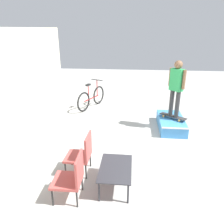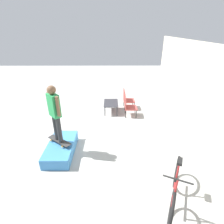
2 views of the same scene
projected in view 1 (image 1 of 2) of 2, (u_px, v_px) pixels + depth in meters
name	position (u px, v px, depth m)	size (l,w,h in m)	color
ground_plane	(161.00, 156.00, 5.43)	(24.00, 24.00, 0.00)	#A8A8A3
skate_ramp_box	(171.00, 123.00, 6.89)	(1.52, 0.76, 0.36)	#3D84C6
skateboard_on_ramp	(173.00, 116.00, 6.76)	(0.67, 0.80, 0.07)	#2D2D2D
person_skater	(176.00, 85.00, 6.40)	(0.44, 0.42, 1.69)	#2D2D2D
coffee_table	(116.00, 169.00, 4.25)	(0.97, 0.62, 0.44)	#2D2D33
patio_chair_left	(72.00, 176.00, 3.92)	(0.53, 0.53, 0.91)	black
patio_chair_right	(82.00, 153.00, 4.66)	(0.53, 0.53, 0.91)	black
bicycle	(91.00, 98.00, 8.62)	(1.66, 0.80, 1.05)	black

